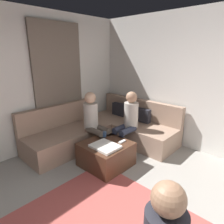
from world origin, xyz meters
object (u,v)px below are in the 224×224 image
at_px(game_remote, 122,142).
at_px(person_on_couch_back, 128,120).
at_px(coffee_mug, 104,134).
at_px(sectional_couch, 105,130).
at_px(ottoman, 106,154).
at_px(person_on_couch_side, 94,120).

relative_size(game_remote, person_on_couch_back, 0.12).
relative_size(coffee_mug, person_on_couch_back, 0.08).
bearing_deg(game_remote, sectional_couch, 153.99).
xyz_separation_m(sectional_couch, coffee_mug, (0.45, -0.45, 0.19)).
bearing_deg(person_on_couch_back, coffee_mug, 74.05).
relative_size(ottoman, person_on_couch_back, 0.63).
height_order(coffee_mug, person_on_couch_back, person_on_couch_back).
bearing_deg(ottoman, game_remote, 50.71).
xyz_separation_m(game_remote, person_on_couch_side, (-0.70, -0.01, 0.23)).
xyz_separation_m(coffee_mug, person_on_couch_side, (-0.30, 0.03, 0.19)).
xyz_separation_m(person_on_couch_back, person_on_couch_side, (-0.45, -0.48, 0.00)).
height_order(sectional_couch, person_on_couch_back, person_on_couch_back).
bearing_deg(coffee_mug, game_remote, 5.71).
bearing_deg(coffee_mug, person_on_couch_back, 74.05).
bearing_deg(ottoman, person_on_couch_side, 158.40).
height_order(sectional_couch, ottoman, sectional_couch).
bearing_deg(game_remote, ottoman, -129.29).
relative_size(person_on_couch_back, person_on_couch_side, 1.00).
xyz_separation_m(ottoman, coffee_mug, (-0.22, 0.18, 0.26)).
relative_size(sectional_couch, coffee_mug, 26.84).
relative_size(coffee_mug, game_remote, 0.63).
bearing_deg(person_on_couch_back, ottoman, 96.19).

